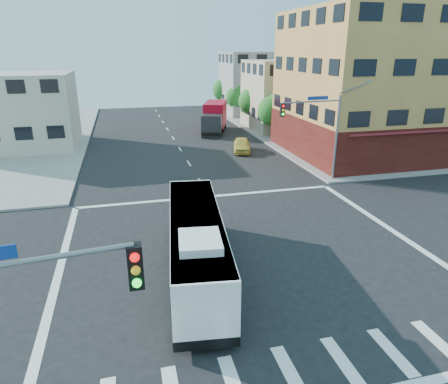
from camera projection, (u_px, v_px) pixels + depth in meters
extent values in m
plane|color=black|center=(248.00, 257.00, 21.12)|extent=(120.00, 120.00, 0.00)
cube|color=gray|center=(398.00, 121.00, 61.09)|extent=(50.00, 50.00, 0.15)
cube|color=gold|center=(384.00, 85.00, 40.24)|extent=(18.00, 15.00, 14.00)
cube|color=#551B13|center=(377.00, 134.00, 41.93)|extent=(18.09, 15.08, 4.00)
cube|color=maroon|center=(428.00, 131.00, 34.91)|extent=(16.00, 1.60, 0.51)
cube|color=tan|center=(293.00, 95.00, 54.54)|extent=(12.00, 10.00, 9.00)
cube|color=gray|center=(260.00, 83.00, 67.15)|extent=(12.00, 10.00, 10.00)
cube|color=beige|center=(16.00, 112.00, 43.24)|extent=(12.00, 10.00, 8.00)
cylinder|color=slate|center=(336.00, 139.00, 32.28)|extent=(0.18, 0.18, 7.00)
cylinder|color=slate|center=(312.00, 102.00, 30.43)|extent=(5.01, 0.62, 0.12)
cube|color=black|center=(282.00, 110.00, 29.79)|extent=(0.32, 0.30, 1.00)
sphere|color=#FF0C0C|center=(283.00, 106.00, 29.54)|extent=(0.20, 0.20, 0.20)
sphere|color=yellow|center=(283.00, 110.00, 29.64)|extent=(0.20, 0.20, 0.20)
sphere|color=#19FF33|center=(283.00, 114.00, 29.74)|extent=(0.20, 0.20, 0.20)
cube|color=navy|center=(318.00, 98.00, 30.50)|extent=(1.80, 0.22, 0.28)
cube|color=gray|center=(369.00, 81.00, 31.56)|extent=(0.50, 0.22, 0.14)
cube|color=black|center=(135.00, 266.00, 8.32)|extent=(0.32, 0.30, 1.00)
sphere|color=#FF0C0C|center=(135.00, 257.00, 8.06)|extent=(0.20, 0.20, 0.20)
sphere|color=yellow|center=(136.00, 270.00, 8.17)|extent=(0.20, 0.20, 0.20)
sphere|color=#19FF33|center=(137.00, 283.00, 8.27)|extent=(0.20, 0.20, 0.20)
cylinder|color=#331F12|center=(272.00, 130.00, 49.06)|extent=(0.28, 0.28, 1.92)
sphere|color=#1B6123|center=(272.00, 111.00, 48.25)|extent=(3.60, 3.60, 3.60)
sphere|color=#1B6123|center=(277.00, 103.00, 47.77)|extent=(2.52, 2.52, 2.52)
cylinder|color=#331F12|center=(252.00, 120.00, 56.35)|extent=(0.28, 0.28, 1.99)
sphere|color=#1B6123|center=(252.00, 101.00, 55.50)|extent=(3.80, 3.80, 3.80)
sphere|color=#1B6123|center=(256.00, 95.00, 55.00)|extent=(2.66, 2.66, 2.66)
cylinder|color=#331F12|center=(236.00, 112.00, 63.67)|extent=(0.28, 0.28, 1.89)
sphere|color=#1B6123|center=(236.00, 97.00, 62.90)|extent=(3.40, 3.40, 3.40)
sphere|color=#1B6123|center=(239.00, 92.00, 62.43)|extent=(2.38, 2.38, 2.38)
cylinder|color=#331F12|center=(224.00, 105.00, 70.95)|extent=(0.28, 0.28, 2.03)
sphere|color=#1B6123|center=(224.00, 90.00, 70.07)|extent=(4.00, 4.00, 4.00)
sphere|color=#1B6123|center=(227.00, 84.00, 69.55)|extent=(2.80, 2.80, 2.80)
cube|color=black|center=(197.00, 265.00, 19.35)|extent=(3.73, 11.47, 0.42)
cube|color=white|center=(196.00, 243.00, 18.97)|extent=(3.71, 11.45, 2.67)
cube|color=black|center=(196.00, 240.00, 18.91)|extent=(3.72, 11.12, 1.17)
cube|color=black|center=(191.00, 201.00, 24.14)|extent=(2.19, 0.32, 1.26)
cube|color=#E5590C|center=(190.00, 186.00, 23.85)|extent=(1.78, 0.26, 0.26)
cube|color=white|center=(196.00, 219.00, 18.53)|extent=(3.64, 11.22, 0.11)
cube|color=white|center=(200.00, 242.00, 15.84)|extent=(1.91, 2.25, 0.34)
cube|color=#057F53|center=(172.00, 263.00, 18.61)|extent=(0.63, 5.12, 0.26)
cube|color=#057F53|center=(223.00, 259.00, 18.90)|extent=(0.63, 5.12, 0.26)
cylinder|color=black|center=(173.00, 234.00, 22.59)|extent=(0.40, 1.00, 0.97)
cylinder|color=#99999E|center=(171.00, 234.00, 22.57)|extent=(0.10, 0.49, 0.49)
cylinder|color=black|center=(212.00, 232.00, 22.86)|extent=(0.40, 1.00, 0.97)
cylinder|color=#99999E|center=(215.00, 232.00, 22.87)|extent=(0.10, 0.49, 0.49)
cylinder|color=black|center=(175.00, 313.00, 15.87)|extent=(0.40, 1.00, 0.97)
cylinder|color=#99999E|center=(171.00, 313.00, 15.86)|extent=(0.10, 0.49, 0.49)
cylinder|color=black|center=(230.00, 308.00, 16.14)|extent=(0.40, 1.00, 0.97)
cylinder|color=#99999E|center=(233.00, 308.00, 16.15)|extent=(0.10, 0.49, 0.49)
cube|color=#232328|center=(212.00, 126.00, 49.65)|extent=(3.06, 2.99, 2.75)
cube|color=black|center=(211.00, 124.00, 48.56)|extent=(2.13, 0.80, 1.06)
cube|color=#A5061A|center=(215.00, 114.00, 53.13)|extent=(4.33, 6.42, 3.17)
cube|color=black|center=(214.00, 128.00, 52.49)|extent=(4.96, 8.75, 0.32)
cylinder|color=black|center=(203.00, 132.00, 50.22)|extent=(0.62, 1.10, 1.06)
cylinder|color=black|center=(221.00, 132.00, 50.04)|extent=(0.62, 1.10, 1.06)
cylinder|color=black|center=(207.00, 128.00, 53.10)|extent=(0.62, 1.10, 1.06)
cylinder|color=black|center=(223.00, 128.00, 52.92)|extent=(0.62, 1.10, 1.06)
cylinder|color=black|center=(209.00, 124.00, 55.57)|extent=(0.62, 1.10, 1.06)
cylinder|color=black|center=(225.00, 124.00, 55.39)|extent=(0.62, 1.10, 1.06)
imported|color=gold|center=(242.00, 145.00, 42.53)|extent=(2.83, 4.67, 1.49)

